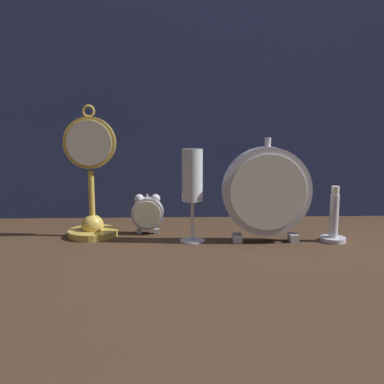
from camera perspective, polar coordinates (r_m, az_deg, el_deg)
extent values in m
plane|color=#422D1E|center=(0.93, 0.17, -7.58)|extent=(4.00, 4.00, 0.00)
cube|color=navy|center=(1.22, -0.40, 12.02)|extent=(1.58, 0.01, 0.66)
cylinder|color=gold|center=(1.06, -13.07, -5.33)|extent=(0.12, 0.12, 0.02)
sphere|color=gold|center=(1.06, -13.10, -4.38)|extent=(0.05, 0.05, 0.05)
cylinder|color=gold|center=(1.05, -13.22, -1.11)|extent=(0.01, 0.01, 0.14)
cylinder|color=gold|center=(1.03, -13.49, 6.40)|extent=(0.12, 0.02, 0.12)
cylinder|color=beige|center=(1.02, -13.60, 6.37)|extent=(0.10, 0.00, 0.10)
torus|color=gold|center=(1.03, -13.64, 10.43)|extent=(0.03, 0.01, 0.03)
cube|color=silver|center=(1.07, -7.07, -5.24)|extent=(0.01, 0.01, 0.01)
cube|color=silver|center=(1.06, -4.74, -5.24)|extent=(0.01, 0.01, 0.01)
cylinder|color=silver|center=(1.05, -5.95, -2.85)|extent=(0.08, 0.03, 0.08)
cylinder|color=beige|center=(1.04, -6.01, -3.03)|extent=(0.06, 0.00, 0.06)
sphere|color=silver|center=(1.05, -7.05, -0.91)|extent=(0.02, 0.02, 0.02)
sphere|color=silver|center=(1.05, -4.90, -0.91)|extent=(0.02, 0.02, 0.02)
cylinder|color=silver|center=(1.05, -5.98, -0.66)|extent=(0.00, 0.00, 0.01)
cube|color=silver|center=(0.99, 6.02, -6.13)|extent=(0.02, 0.03, 0.02)
cube|color=silver|center=(1.02, 13.34, -5.94)|extent=(0.02, 0.03, 0.02)
cylinder|color=silver|center=(0.98, 9.90, 0.13)|extent=(0.20, 0.04, 0.20)
cylinder|color=silver|center=(0.96, 10.15, -0.06)|extent=(0.17, 0.00, 0.17)
cylinder|color=silver|center=(0.97, 10.07, 6.57)|extent=(0.01, 0.01, 0.02)
cylinder|color=silver|center=(0.99, -0.09, -6.40)|extent=(0.06, 0.06, 0.01)
cylinder|color=silver|center=(0.98, -0.09, -3.75)|extent=(0.01, 0.01, 0.09)
cylinder|color=white|center=(0.96, -0.09, 2.26)|extent=(0.05, 0.05, 0.12)
cylinder|color=#DBC675|center=(0.97, -0.09, 1.04)|extent=(0.04, 0.04, 0.08)
cylinder|color=silver|center=(1.04, 18.27, -6.00)|extent=(0.06, 0.06, 0.01)
cylinder|color=silver|center=(1.03, 18.41, -3.08)|extent=(0.02, 0.02, 0.10)
cylinder|color=silver|center=(1.02, 18.58, 0.18)|extent=(0.02, 0.02, 0.02)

